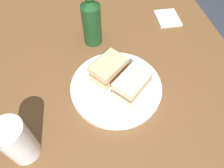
# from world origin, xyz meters

# --- Properties ---
(ground_plane) EXTENTS (6.00, 6.00, 0.00)m
(ground_plane) POSITION_xyz_m (0.00, 0.00, 0.00)
(ground_plane) COLOR #333842
(dining_table) EXTENTS (1.27, 0.96, 0.76)m
(dining_table) POSITION_xyz_m (0.00, 0.00, 0.38)
(dining_table) COLOR brown
(dining_table) RESTS_ON ground
(plate) EXTENTS (0.29, 0.29, 0.02)m
(plate) POSITION_xyz_m (-0.00, -0.03, 0.77)
(plate) COLOR white
(plate) RESTS_ON dining_table
(sandwich_half_left) EXTENTS (0.13, 0.14, 0.06)m
(sandwich_half_left) POSITION_xyz_m (-0.02, -0.07, 0.81)
(sandwich_half_left) COLOR beige
(sandwich_half_left) RESTS_ON plate
(sandwich_half_right) EXTENTS (0.13, 0.13, 0.06)m
(sandwich_half_right) POSITION_xyz_m (0.05, -0.01, 0.81)
(sandwich_half_right) COLOR #CCB284
(sandwich_half_right) RESTS_ON plate
(potato_wedge_front) EXTENTS (0.05, 0.04, 0.02)m
(potato_wedge_front) POSITION_xyz_m (0.06, -0.07, 0.79)
(potato_wedge_front) COLOR #B77F33
(potato_wedge_front) RESTS_ON plate
(potato_wedge_middle) EXTENTS (0.05, 0.05, 0.01)m
(potato_wedge_middle) POSITION_xyz_m (0.03, -0.04, 0.79)
(potato_wedge_middle) COLOR #AD702D
(potato_wedge_middle) RESTS_ON plate
(potato_wedge_back) EXTENTS (0.03, 0.05, 0.02)m
(potato_wedge_back) POSITION_xyz_m (0.03, -0.05, 0.79)
(potato_wedge_back) COLOR #B77F33
(potato_wedge_back) RESTS_ON plate
(potato_wedge_left_edge) EXTENTS (0.04, 0.04, 0.02)m
(potato_wedge_left_edge) POSITION_xyz_m (0.05, -0.08, 0.79)
(potato_wedge_left_edge) COLOR #B77F33
(potato_wedge_left_edge) RESTS_ON plate
(pint_glass) EXTENTS (0.07, 0.07, 0.14)m
(pint_glass) POSITION_xyz_m (-0.15, 0.25, 0.83)
(pint_glass) COLOR white
(pint_glass) RESTS_ON dining_table
(cider_bottle) EXTENTS (0.07, 0.07, 0.24)m
(cider_bottle) POSITION_xyz_m (0.23, 0.01, 0.86)
(cider_bottle) COLOR #19421E
(cider_bottle) RESTS_ON dining_table
(napkin) EXTENTS (0.11, 0.09, 0.01)m
(napkin) POSITION_xyz_m (0.31, -0.31, 0.77)
(napkin) COLOR white
(napkin) RESTS_ON dining_table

